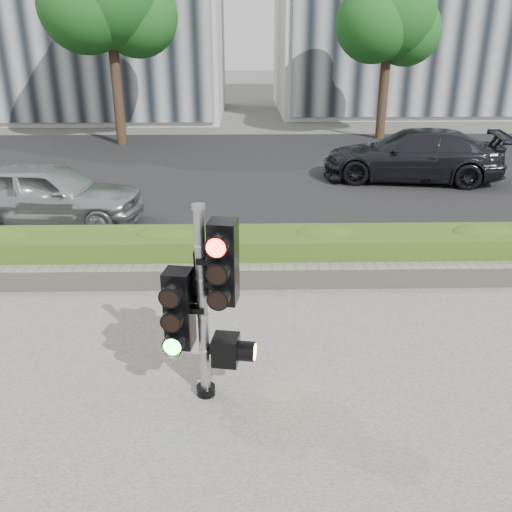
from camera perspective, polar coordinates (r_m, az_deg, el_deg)
name	(u,v)px	position (r m, az deg, el deg)	size (l,w,h in m)	color
ground	(236,350)	(7.23, -2.09, -9.85)	(120.00, 120.00, 0.00)	#51514C
sidewalk	(233,500)	(5.27, -2.48, -24.31)	(16.00, 11.00, 0.03)	#9E9389
road	(241,171)	(16.57, -1.63, 8.90)	(60.00, 13.00, 0.02)	black
curb	(238,255)	(10.01, -1.86, 0.07)	(60.00, 0.25, 0.12)	gray
stone_wall	(238,276)	(8.81, -1.95, -2.15)	(12.00, 0.32, 0.34)	gray
hedge	(238,252)	(9.34, -1.92, 0.44)	(12.00, 1.00, 0.68)	olive
tree_right	(389,16)	(22.33, 13.83, 23.34)	(4.10, 3.58, 6.53)	black
traffic_signal	(206,295)	(5.79, -5.33, -4.10)	(0.81, 0.63, 2.26)	black
car_silver	(48,194)	(12.41, -21.02, 6.11)	(1.60, 3.98, 1.35)	#A7AAAE
car_dark	(412,155)	(15.96, 16.08, 10.17)	(1.99, 4.88, 1.42)	black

